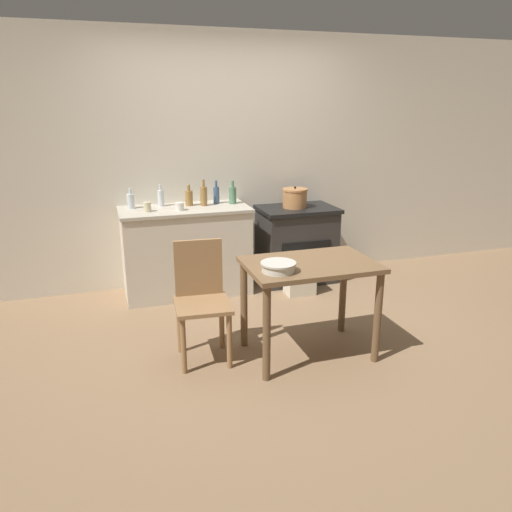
# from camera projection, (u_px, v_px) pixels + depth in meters

# --- Properties ---
(ground_plane) EXTENTS (14.00, 14.00, 0.00)m
(ground_plane) POSITION_uv_depth(u_px,v_px,m) (274.00, 338.00, 4.11)
(ground_plane) COLOR #896B4C
(wall_back) EXTENTS (8.00, 0.07, 2.55)m
(wall_back) POSITION_uv_depth(u_px,v_px,m) (223.00, 161.00, 5.18)
(wall_back) COLOR beige
(wall_back) RESTS_ON ground_plane
(counter_cabinet) EXTENTS (1.26, 0.61, 0.88)m
(counter_cabinet) POSITION_uv_depth(u_px,v_px,m) (186.00, 251.00, 4.99)
(counter_cabinet) COLOR beige
(counter_cabinet) RESTS_ON ground_plane
(stove) EXTENTS (0.80, 0.59, 0.80)m
(stove) POSITION_uv_depth(u_px,v_px,m) (296.00, 244.00, 5.36)
(stove) COLOR #2D2B28
(stove) RESTS_ON ground_plane
(work_table) EXTENTS (0.96, 0.64, 0.74)m
(work_table) POSITION_uv_depth(u_px,v_px,m) (310.00, 278.00, 3.69)
(work_table) COLOR brown
(work_table) RESTS_ON ground_plane
(chair) EXTENTS (0.43, 0.43, 0.89)m
(chair) POSITION_uv_depth(u_px,v_px,m) (201.00, 297.00, 3.70)
(chair) COLOR #997047
(chair) RESTS_ON ground_plane
(flour_sack) EXTENTS (0.29, 0.20, 0.35)m
(flour_sack) POSITION_uv_depth(u_px,v_px,m) (300.00, 277.00, 5.02)
(flour_sack) COLOR beige
(flour_sack) RESTS_ON ground_plane
(stock_pot) EXTENTS (0.26, 0.26, 0.22)m
(stock_pot) POSITION_uv_depth(u_px,v_px,m) (295.00, 198.00, 5.20)
(stock_pot) COLOR #B77A47
(stock_pot) RESTS_ON stove
(mixing_bowl_large) EXTENTS (0.25, 0.25, 0.07)m
(mixing_bowl_large) POSITION_uv_depth(u_px,v_px,m) (278.00, 266.00, 3.45)
(mixing_bowl_large) COLOR silver
(mixing_bowl_large) RESTS_ON work_table
(bottle_far_left) EXTENTS (0.07, 0.07, 0.26)m
(bottle_far_left) POSITION_uv_depth(u_px,v_px,m) (204.00, 196.00, 4.93)
(bottle_far_left) COLOR olive
(bottle_far_left) RESTS_ON counter_cabinet
(bottle_left) EXTENTS (0.06, 0.06, 0.22)m
(bottle_left) POSITION_uv_depth(u_px,v_px,m) (161.00, 198.00, 4.92)
(bottle_left) COLOR silver
(bottle_left) RESTS_ON counter_cabinet
(bottle_mid_left) EXTENTS (0.06, 0.06, 0.23)m
(bottle_mid_left) POSITION_uv_depth(u_px,v_px,m) (216.00, 195.00, 5.04)
(bottle_mid_left) COLOR #3D5675
(bottle_mid_left) RESTS_ON counter_cabinet
(bottle_center_left) EXTENTS (0.08, 0.08, 0.21)m
(bottle_center_left) POSITION_uv_depth(u_px,v_px,m) (189.00, 198.00, 4.94)
(bottle_center_left) COLOR olive
(bottle_center_left) RESTS_ON counter_cabinet
(bottle_center) EXTENTS (0.07, 0.07, 0.23)m
(bottle_center) POSITION_uv_depth(u_px,v_px,m) (233.00, 195.00, 5.04)
(bottle_center) COLOR #517F5B
(bottle_center) RESTS_ON counter_cabinet
(bottle_center_right) EXTENTS (0.07, 0.07, 0.20)m
(bottle_center_right) POSITION_uv_depth(u_px,v_px,m) (131.00, 201.00, 4.81)
(bottle_center_right) COLOR silver
(bottle_center_right) RESTS_ON counter_cabinet
(cup_mid_right) EXTENTS (0.08, 0.08, 0.08)m
(cup_mid_right) POSITION_uv_depth(u_px,v_px,m) (180.00, 206.00, 4.73)
(cup_mid_right) COLOR silver
(cup_mid_right) RESTS_ON counter_cabinet
(cup_right) EXTENTS (0.07, 0.07, 0.09)m
(cup_right) POSITION_uv_depth(u_px,v_px,m) (147.00, 207.00, 4.67)
(cup_right) COLOR beige
(cup_right) RESTS_ON counter_cabinet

